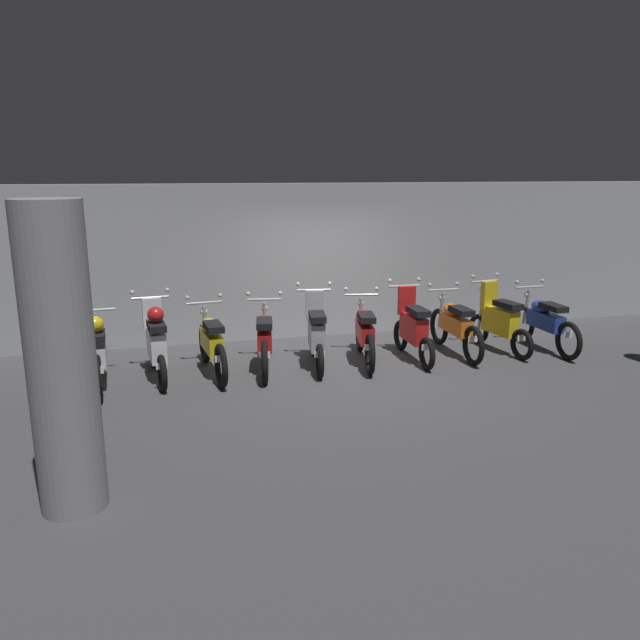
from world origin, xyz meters
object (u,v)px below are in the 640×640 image
(motorbike_slot_1, at_px, (156,342))
(motorbike_slot_7, at_px, (455,326))
(motorbike_slot_4, at_px, (316,334))
(motorbike_slot_3, at_px, (265,339))
(motorbike_slot_6, at_px, (413,328))
(motorbike_slot_0, at_px, (98,351))
(motorbike_slot_8, at_px, (499,321))
(motorbike_slot_2, at_px, (212,343))
(motorbike_slot_9, at_px, (544,322))
(motorbike_slot_5, at_px, (365,332))
(support_pillar, at_px, (61,361))

(motorbike_slot_1, distance_m, motorbike_slot_7, 4.92)
(motorbike_slot_1, distance_m, motorbike_slot_4, 2.47)
(motorbike_slot_1, height_order, motorbike_slot_3, motorbike_slot_1)
(motorbike_slot_1, xyz_separation_m, motorbike_slot_3, (1.65, 0.04, -0.08))
(motorbike_slot_7, bearing_deg, motorbike_slot_6, -172.23)
(motorbike_slot_0, height_order, motorbike_slot_8, motorbike_slot_8)
(motorbike_slot_2, bearing_deg, motorbike_slot_4, -0.55)
(motorbike_slot_6, bearing_deg, motorbike_slot_9, -0.51)
(motorbike_slot_6, relative_size, motorbike_slot_9, 0.86)
(motorbike_slot_1, relative_size, motorbike_slot_8, 1.00)
(motorbike_slot_5, relative_size, motorbike_slot_6, 1.15)
(motorbike_slot_4, xyz_separation_m, motorbike_slot_7, (2.45, 0.08, -0.04))
(motorbike_slot_3, relative_size, motorbike_slot_8, 1.16)
(support_pillar, bearing_deg, motorbike_slot_0, 90.95)
(motorbike_slot_4, xyz_separation_m, motorbike_slot_8, (3.26, 0.06, 0.00))
(motorbike_slot_0, bearing_deg, motorbike_slot_6, 1.17)
(motorbike_slot_0, bearing_deg, motorbike_slot_5, 2.17)
(motorbike_slot_8, distance_m, support_pillar, 7.51)
(motorbike_slot_5, distance_m, motorbike_slot_7, 1.63)
(motorbike_slot_2, height_order, motorbike_slot_3, same)
(motorbike_slot_5, bearing_deg, motorbike_slot_8, 0.86)
(motorbike_slot_0, relative_size, motorbike_slot_9, 1.00)
(motorbike_slot_2, distance_m, motorbike_slot_7, 4.10)
(motorbike_slot_3, relative_size, motorbike_slot_7, 0.99)
(motorbike_slot_5, distance_m, motorbike_slot_6, 0.82)
(motorbike_slot_0, distance_m, motorbike_slot_7, 5.74)
(motorbike_slot_2, distance_m, motorbike_slot_4, 1.65)
(motorbike_slot_0, xyz_separation_m, motorbike_slot_3, (2.46, 0.17, -0.03))
(motorbike_slot_1, relative_size, motorbike_slot_7, 0.86)
(motorbike_slot_2, xyz_separation_m, motorbike_slot_4, (1.65, -0.02, 0.04))
(motorbike_slot_3, bearing_deg, motorbike_slot_5, -0.48)
(motorbike_slot_2, relative_size, motorbike_slot_9, 1.00)
(motorbike_slot_8, xyz_separation_m, motorbike_slot_9, (0.82, -0.11, -0.04))
(motorbike_slot_1, relative_size, motorbike_slot_2, 0.86)
(motorbike_slot_0, xyz_separation_m, motorbike_slot_5, (4.10, 0.16, -0.03))
(motorbike_slot_1, height_order, motorbike_slot_4, same)
(motorbike_slot_7, xyz_separation_m, motorbike_slot_9, (1.64, -0.13, 0.00))
(motorbike_slot_0, distance_m, motorbike_slot_2, 1.64)
(motorbike_slot_1, bearing_deg, motorbike_slot_2, 1.25)
(motorbike_slot_6, xyz_separation_m, motorbike_slot_9, (2.46, -0.02, -0.04))
(motorbike_slot_0, relative_size, motorbike_slot_4, 1.17)
(motorbike_slot_9, bearing_deg, motorbike_slot_6, 179.49)
(motorbike_slot_1, xyz_separation_m, motorbike_slot_5, (3.28, 0.03, -0.08))
(motorbike_slot_0, xyz_separation_m, motorbike_slot_6, (4.92, 0.10, 0.00))
(motorbike_slot_2, height_order, motorbike_slot_6, motorbike_slot_6)
(motorbike_slot_5, relative_size, motorbike_slot_8, 1.15)
(motorbike_slot_3, bearing_deg, motorbike_slot_9, -1.05)
(motorbike_slot_4, xyz_separation_m, motorbike_slot_5, (0.82, 0.03, -0.04))
(motorbike_slot_3, xyz_separation_m, motorbike_slot_4, (0.82, -0.04, 0.04))
(motorbike_slot_9, height_order, support_pillar, support_pillar)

